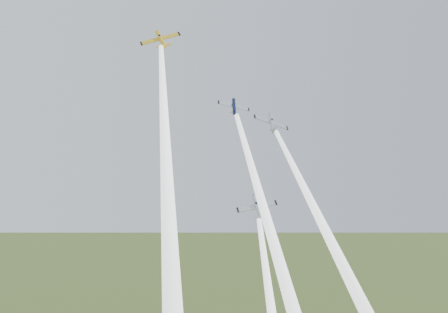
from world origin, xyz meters
TOP-DOWN VIEW (x-y plane):
  - plane_yellow at (-10.34, 2.66)m, footprint 8.36×9.17m
  - smoke_trail_yellow at (-16.97, -23.56)m, footprint 14.92×50.06m
  - plane_navy at (3.50, -2.84)m, footprint 8.32×6.64m
  - smoke_trail_navy at (-1.75, -30.45)m, footprint 12.37×52.64m
  - plane_silver_right at (16.42, 5.53)m, footprint 10.60×7.77m
  - smoke_trail_silver_right at (14.69, -17.61)m, footprint 5.72×43.39m
  - plane_silver_low at (5.42, -9.61)m, footprint 8.65×8.98m

SIDE VIEW (x-z plane):
  - smoke_trail_navy at x=-1.75m, z-range 52.83..101.15m
  - smoke_trail_silver_right at x=14.69m, z-range 59.66..99.14m
  - plane_silver_low at x=5.42m, z-range 78.42..85.91m
  - smoke_trail_yellow at x=-16.97m, z-range 68.47..114.89m
  - plane_silver_right at x=16.42m, z-range 95.88..104.84m
  - plane_navy at x=3.50m, z-range 99.10..105.63m
  - plane_yellow at x=-10.34m, z-range 111.73..120.48m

